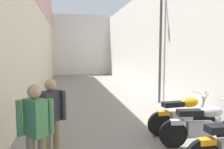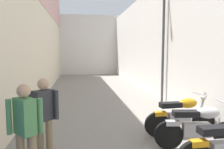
{
  "view_description": "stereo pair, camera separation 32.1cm",
  "coord_description": "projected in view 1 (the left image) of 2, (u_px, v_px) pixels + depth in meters",
  "views": [
    {
      "loc": [
        -1.24,
        0.73,
        2.03
      ],
      "look_at": [
        0.1,
        7.49,
        1.33
      ],
      "focal_mm": 35.78,
      "sensor_mm": 36.0,
      "label": 1
    },
    {
      "loc": [
        -0.92,
        0.67,
        2.03
      ],
      "look_at": [
        0.1,
        7.49,
        1.33
      ],
      "focal_mm": 35.78,
      "sensor_mm": 36.0,
      "label": 2
    }
  ],
  "objects": [
    {
      "name": "ground_plane",
      "position": [
        104.0,
        109.0,
        7.88
      ],
      "size": [
        36.7,
        36.7,
        0.0
      ],
      "primitive_type": "plane",
      "color": "gray"
    },
    {
      "name": "building_left",
      "position": [
        30.0,
        10.0,
        8.9
      ],
      "size": [
        0.45,
        20.7,
        7.34
      ],
      "color": "beige",
      "rests_on": "ground"
    },
    {
      "name": "building_right",
      "position": [
        156.0,
        41.0,
        10.1
      ],
      "size": [
        0.45,
        20.7,
        5.01
      ],
      "color": "silver",
      "rests_on": "ground"
    },
    {
      "name": "building_far_end",
      "position": [
        81.0,
        45.0,
        20.64
      ],
      "size": [
        7.97,
        2.0,
        5.28
      ],
      "primitive_type": "cube",
      "color": "silver",
      "rests_on": "ground"
    },
    {
      "name": "motorcycle_fifth",
      "position": [
        203.0,
        124.0,
        4.72
      ],
      "size": [
        1.84,
        0.58,
        1.04
      ],
      "color": "black",
      "rests_on": "ground"
    },
    {
      "name": "motorcycle_sixth",
      "position": [
        183.0,
        114.0,
        5.53
      ],
      "size": [
        1.85,
        0.58,
        1.04
      ],
      "color": "black",
      "rests_on": "ground"
    },
    {
      "name": "pedestrian_mid_alley",
      "position": [
        36.0,
        129.0,
        3.23
      ],
      "size": [
        0.52,
        0.39,
        1.57
      ],
      "color": "#8C7251",
      "rests_on": "ground"
    },
    {
      "name": "pedestrian_further_down",
      "position": [
        51.0,
        116.0,
        3.9
      ],
      "size": [
        0.52,
        0.38,
        1.57
      ],
      "color": "#8C7251",
      "rests_on": "ground"
    },
    {
      "name": "street_lamp",
      "position": [
        158.0,
        37.0,
        8.67
      ],
      "size": [
        0.79,
        0.18,
        4.45
      ],
      "color": "#47474C",
      "rests_on": "ground"
    }
  ]
}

